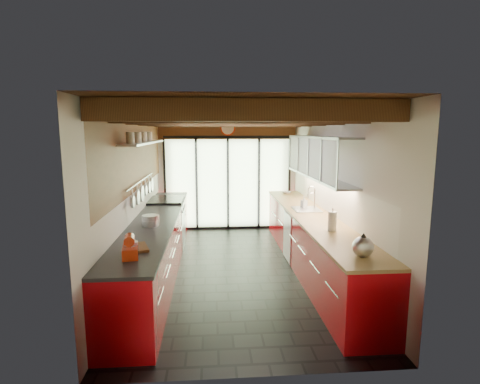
{
  "coord_description": "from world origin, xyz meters",
  "views": [
    {
      "loc": [
        -0.38,
        -5.91,
        2.28
      ],
      "look_at": [
        0.11,
        0.4,
        1.25
      ],
      "focal_mm": 28.0,
      "sensor_mm": 36.0,
      "label": 1
    }
  ],
  "objects_px": {
    "stand_mixer": "(130,248)",
    "kettle": "(363,246)",
    "soap_bottle": "(304,202)",
    "bowl": "(286,192)",
    "paper_towel": "(332,221)"
  },
  "relations": [
    {
      "from": "soap_bottle",
      "to": "bowl",
      "type": "relative_size",
      "value": 1.05
    },
    {
      "from": "bowl",
      "to": "stand_mixer",
      "type": "bearing_deg",
      "value": -122.12
    },
    {
      "from": "kettle",
      "to": "bowl",
      "type": "xyz_separation_m",
      "value": [
        0.0,
        4.21,
        -0.1
      ]
    },
    {
      "from": "paper_towel",
      "to": "bowl",
      "type": "distance_m",
      "value": 3.16
    },
    {
      "from": "stand_mixer",
      "to": "kettle",
      "type": "xyz_separation_m",
      "value": [
        2.54,
        -0.16,
        0.02
      ]
    },
    {
      "from": "kettle",
      "to": "paper_towel",
      "type": "relative_size",
      "value": 0.95
    },
    {
      "from": "paper_towel",
      "to": "bowl",
      "type": "xyz_separation_m",
      "value": [
        0.0,
        3.16,
        -0.11
      ]
    },
    {
      "from": "kettle",
      "to": "paper_towel",
      "type": "xyz_separation_m",
      "value": [
        0.0,
        1.05,
        0.01
      ]
    },
    {
      "from": "kettle",
      "to": "soap_bottle",
      "type": "bearing_deg",
      "value": 90.0
    },
    {
      "from": "kettle",
      "to": "bowl",
      "type": "bearing_deg",
      "value": 90.0
    },
    {
      "from": "paper_towel",
      "to": "soap_bottle",
      "type": "bearing_deg",
      "value": 90.0
    },
    {
      "from": "paper_towel",
      "to": "stand_mixer",
      "type": "bearing_deg",
      "value": -160.69
    },
    {
      "from": "kettle",
      "to": "stand_mixer",
      "type": "bearing_deg",
      "value": 176.3
    },
    {
      "from": "soap_bottle",
      "to": "bowl",
      "type": "distance_m",
      "value": 1.57
    },
    {
      "from": "stand_mixer",
      "to": "paper_towel",
      "type": "bearing_deg",
      "value": 19.31
    }
  ]
}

